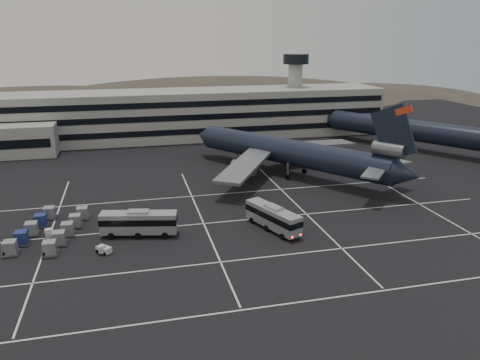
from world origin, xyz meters
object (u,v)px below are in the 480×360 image
object	(u,v)px
bus_near	(273,217)
uld_cluster	(50,229)
trijet_main	(291,152)
bus_far	(139,222)
tug_a	(49,232)

from	to	relation	value
bus_near	uld_cluster	world-z (taller)	bus_near
trijet_main	bus_far	xyz separation A→B (m)	(-33.65, -25.28, -2.99)
bus_far	uld_cluster	distance (m)	13.97
bus_near	tug_a	xyz separation A→B (m)	(-34.30, 5.77, -1.62)
trijet_main	tug_a	bearing A→B (deg)	169.97
trijet_main	tug_a	world-z (taller)	trijet_main
bus_far	tug_a	distance (m)	14.03
bus_far	uld_cluster	size ratio (longest dim) A/B	0.69
bus_far	tug_a	bearing A→B (deg)	89.18
trijet_main	bus_far	distance (m)	42.19
uld_cluster	bus_near	bearing A→B (deg)	-9.91
trijet_main	bus_near	size ratio (longest dim) A/B	4.36
uld_cluster	trijet_main	bearing A→B (deg)	24.90
trijet_main	bus_near	distance (m)	30.86
bus_far	tug_a	world-z (taller)	bus_far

